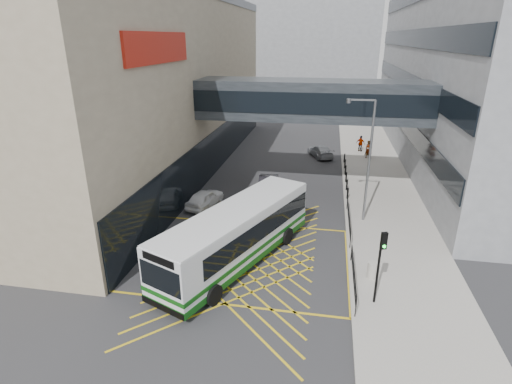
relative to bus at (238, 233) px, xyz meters
The scene contains 18 objects.
ground 1.83m from the bus, 61.41° to the left, with size 120.00×120.00×0.00m, color #333335.
building_whsmith 24.96m from the bus, 137.31° to the left, with size 24.17×42.00×16.00m.
building_far 60.85m from the bus, 91.69° to the left, with size 28.00×16.00×18.00m, color gray.
skybridge 14.02m from the bus, 75.46° to the left, with size 20.00×4.10×3.00m.
pavement 18.02m from the bus, 59.10° to the left, with size 6.00×54.00×0.16m, color #A5A097.
box_junction 1.83m from the bus, 61.41° to the left, with size 12.00×9.00×0.01m.
bus is the anchor object (origin of this frame).
car_white 8.57m from the bus, 120.28° to the left, with size 1.71×4.19×1.33m, color white.
car_dark 11.28m from the bus, 89.75° to the left, with size 1.87×4.78×1.50m, color black.
car_silver 22.97m from the bus, 80.07° to the left, with size 1.80×4.27×1.33m, color #A0A3A8.
traffic_light 7.97m from the bus, 21.68° to the right, with size 0.31×0.46×3.85m.
street_lamp 10.32m from the bus, 42.61° to the left, with size 1.88×0.29×8.30m.
litter_bin 7.52m from the bus, ahead, with size 0.52×0.52×0.90m, color #ADA89E.
kerb_railings 6.78m from the bus, 18.85° to the left, with size 0.05×12.54×1.00m.
bollards 16.74m from the bus, 67.22° to the left, with size 0.14×10.14×0.90m.
pedestrian_a 24.20m from the bus, 68.40° to the left, with size 0.71×0.51×1.79m, color gray.
pedestrian_b 25.15m from the bus, 68.88° to the left, with size 0.79×0.46×1.61m, color gray.
pedestrian_c 26.37m from the bus, 71.62° to the left, with size 1.04×0.50×1.76m, color gray.
Camera 1 is at (4.36, -20.02, 12.11)m, focal length 28.00 mm.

